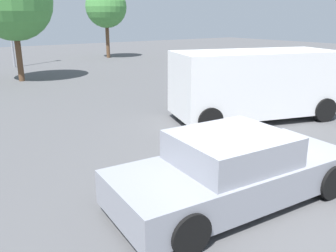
{
  "coord_description": "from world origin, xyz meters",
  "views": [
    {
      "loc": [
        -4.62,
        -3.85,
        3.16
      ],
      "look_at": [
        -0.3,
        2.12,
        0.9
      ],
      "focal_mm": 37.81,
      "sensor_mm": 36.0,
      "label": 1
    }
  ],
  "objects": [
    {
      "name": "van_white",
      "position": [
        4.17,
        3.59,
        1.18
      ],
      "size": [
        5.54,
        3.59,
        2.17
      ],
      "rotation": [
        0.0,
        0.0,
        -0.32
      ],
      "color": "white",
      "rests_on": "ground_plane"
    },
    {
      "name": "tree_back_left",
      "position": [
        -0.05,
        15.5,
        3.95
      ],
      "size": [
        3.86,
        3.86,
        5.89
      ],
      "color": "brown",
      "rests_on": "ground_plane"
    },
    {
      "name": "tree_back_center",
      "position": [
        8.75,
        23.04,
        3.98
      ],
      "size": [
        3.25,
        3.25,
        5.63
      ],
      "color": "brown",
      "rests_on": "ground_plane"
    },
    {
      "name": "ground_plane",
      "position": [
        0.0,
        0.0,
        0.0
      ],
      "size": [
        80.0,
        80.0,
        0.0
      ],
      "primitive_type": "plane",
      "color": "#515154"
    },
    {
      "name": "sedan_foreground",
      "position": [
        -0.33,
        0.12,
        0.59
      ],
      "size": [
        4.62,
        2.21,
        1.27
      ],
      "rotation": [
        0.0,
        0.0,
        -0.08
      ],
      "color": "gray",
      "rests_on": "ground_plane"
    }
  ]
}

